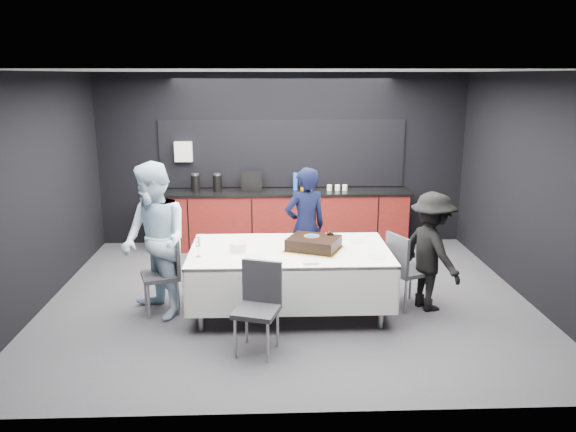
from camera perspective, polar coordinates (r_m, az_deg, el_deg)
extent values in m
plane|color=#414146|center=(7.21, 0.03, -8.31)|extent=(6.00, 6.00, 0.00)
cube|color=white|center=(6.66, 0.03, 14.54)|extent=(6.00, 5.00, 0.04)
cube|color=black|center=(9.26, -0.57, 5.75)|extent=(6.00, 0.04, 2.80)
cube|color=black|center=(4.38, 1.30, -3.89)|extent=(6.00, 0.04, 2.80)
cube|color=black|center=(7.33, -24.14, 2.24)|extent=(0.04, 5.00, 2.80)
cube|color=black|center=(7.53, 23.50, 2.61)|extent=(0.04, 5.00, 2.80)
cube|color=#57110D|center=(9.16, -0.50, -0.42)|extent=(4.00, 0.60, 0.90)
cube|color=black|center=(9.05, -0.51, 2.46)|extent=(4.10, 0.64, 0.04)
cube|color=black|center=(9.23, -0.57, 6.34)|extent=(4.00, 0.03, 1.10)
cube|color=white|center=(9.26, -10.56, 6.45)|extent=(0.28, 0.12, 0.32)
cylinder|color=black|center=(9.09, -9.38, 3.28)|extent=(0.14, 0.14, 0.26)
cylinder|color=black|center=(9.05, -7.18, 3.32)|extent=(0.14, 0.14, 0.26)
cube|color=black|center=(9.02, -3.69, 3.49)|extent=(0.32, 0.24, 0.30)
cylinder|color=blue|center=(9.08, 0.75, 3.52)|extent=(0.07, 0.07, 0.28)
cylinder|color=orange|center=(9.08, 1.50, 3.46)|extent=(0.07, 0.07, 0.26)
cylinder|color=blue|center=(9.02, 2.29, 3.45)|extent=(0.07, 0.07, 0.28)
cylinder|color=white|center=(9.09, 4.23, 2.89)|extent=(0.08, 0.08, 0.09)
cylinder|color=white|center=(9.10, 5.04, 2.89)|extent=(0.08, 0.08, 0.09)
cylinder|color=white|center=(9.12, 5.79, 2.89)|extent=(0.08, 0.08, 0.09)
cylinder|color=#99999E|center=(9.06, -9.42, 4.18)|extent=(0.12, 0.12, 0.03)
cylinder|color=#99999E|center=(9.03, -7.21, 4.22)|extent=(0.12, 0.12, 0.03)
cylinder|color=#99999E|center=(6.27, -8.91, -8.33)|extent=(0.06, 0.06, 0.75)
cylinder|color=#99999E|center=(7.20, -8.01, -5.29)|extent=(0.06, 0.06, 0.75)
cylinder|color=#99999E|center=(6.36, 9.49, -8.05)|extent=(0.06, 0.06, 0.75)
cylinder|color=#99999E|center=(7.27, 7.93, -5.09)|extent=(0.06, 0.06, 0.75)
cube|color=white|center=(6.57, 0.17, -3.52)|extent=(2.32, 1.32, 0.04)
cube|color=white|center=(6.05, 0.42, -7.78)|extent=(2.32, 0.02, 0.55)
cube|color=white|center=(7.27, -0.05, -3.95)|extent=(2.32, 0.02, 0.55)
cube|color=white|center=(6.71, -9.74, -5.74)|extent=(0.02, 1.32, 0.55)
cube|color=white|center=(6.80, 9.94, -5.48)|extent=(0.02, 1.32, 0.55)
cube|color=gold|center=(6.54, 2.62, -3.38)|extent=(0.75, 0.69, 0.01)
cube|color=black|center=(6.52, 2.62, -2.81)|extent=(0.69, 0.63, 0.12)
cube|color=black|center=(6.50, 2.63, -2.24)|extent=(0.69, 0.63, 0.01)
cylinder|color=orange|center=(6.56, 2.41, -2.03)|extent=(0.18, 0.18, 0.00)
cylinder|color=#1655AA|center=(6.55, 2.41, -2.00)|extent=(0.15, 0.15, 0.01)
sphere|color=black|center=(6.63, 4.10, -1.73)|extent=(0.04, 0.04, 0.04)
sphere|color=black|center=(6.59, 4.31, -1.82)|extent=(0.04, 0.04, 0.04)
sphere|color=black|center=(6.59, 3.96, -1.83)|extent=(0.04, 0.04, 0.04)
cylinder|color=white|center=(6.49, -5.11, -3.16)|extent=(0.19, 0.19, 0.10)
cylinder|color=white|center=(6.30, -3.24, -4.11)|extent=(0.22, 0.22, 0.01)
cylinder|color=white|center=(6.89, 7.18, -2.59)|extent=(0.19, 0.19, 0.01)
cylinder|color=white|center=(6.37, 8.99, -4.06)|extent=(0.21, 0.21, 0.01)
cylinder|color=white|center=(6.93, 0.10, -2.38)|extent=(0.20, 0.20, 0.01)
cube|color=white|center=(6.07, 2.31, -4.74)|extent=(0.18, 0.13, 0.03)
cylinder|color=white|center=(6.37, -9.10, -4.07)|extent=(0.06, 0.06, 0.00)
cylinder|color=white|center=(6.35, -9.12, -3.54)|extent=(0.01, 0.01, 0.12)
cylinder|color=white|center=(6.32, -9.16, -2.59)|extent=(0.05, 0.05, 0.10)
cube|color=#303035|center=(6.83, -12.83, -5.94)|extent=(0.53, 0.53, 0.05)
cube|color=#303035|center=(6.78, -11.36, -3.79)|extent=(0.17, 0.41, 0.45)
cylinder|color=#99999E|center=(7.05, -14.30, -7.38)|extent=(0.03, 0.03, 0.44)
cylinder|color=#99999E|center=(6.74, -13.96, -8.40)|extent=(0.03, 0.03, 0.44)
cylinder|color=#99999E|center=(7.09, -11.56, -7.10)|extent=(0.03, 0.03, 0.44)
cylinder|color=#99999E|center=(6.78, -11.09, -8.10)|extent=(0.03, 0.03, 0.44)
cube|color=#303035|center=(6.97, 12.18, -5.49)|extent=(0.56, 0.56, 0.05)
cube|color=#303035|center=(6.78, 11.03, -3.77)|extent=(0.21, 0.40, 0.45)
cylinder|color=#99999E|center=(7.03, 14.04, -7.43)|extent=(0.03, 0.03, 0.44)
cylinder|color=#99999E|center=(7.27, 12.31, -6.59)|extent=(0.03, 0.03, 0.44)
cylinder|color=#99999E|center=(6.83, 11.84, -7.96)|extent=(0.03, 0.03, 0.44)
cylinder|color=#99999E|center=(7.08, 10.14, -7.07)|extent=(0.03, 0.03, 0.44)
cube|color=#303035|center=(5.72, -3.22, -9.64)|extent=(0.53, 0.53, 0.05)
cube|color=#303035|center=(5.79, -2.66, -6.65)|extent=(0.41, 0.16, 0.45)
cylinder|color=#99999E|center=(5.73, -5.39, -12.20)|extent=(0.03, 0.03, 0.44)
cylinder|color=#99999E|center=(5.63, -2.06, -12.65)|extent=(0.03, 0.03, 0.44)
cylinder|color=#99999E|center=(6.01, -4.23, -10.83)|extent=(0.03, 0.03, 0.44)
cylinder|color=#99999E|center=(5.92, -1.07, -11.22)|extent=(0.03, 0.03, 0.44)
imported|color=black|center=(7.41, 1.77, -1.14)|extent=(0.68, 0.56, 1.60)
imported|color=silver|center=(6.61, -13.38, -2.48)|extent=(1.08, 1.12, 1.81)
imported|color=black|center=(6.89, 14.36, -3.52)|extent=(0.85, 1.06, 1.43)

